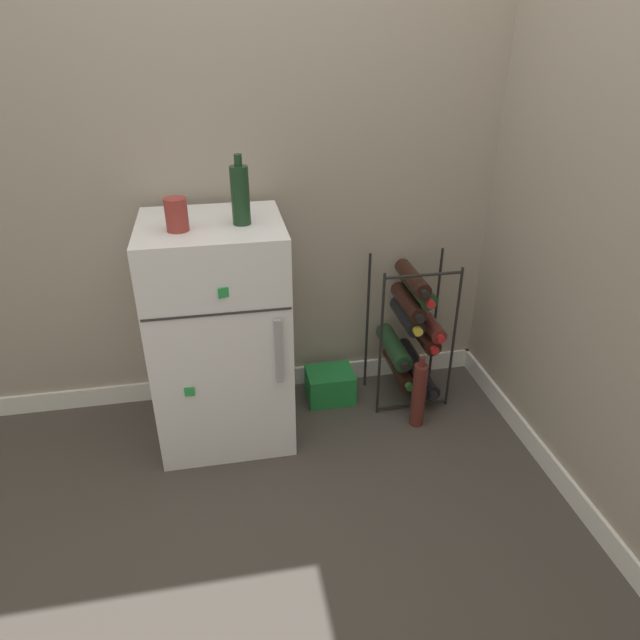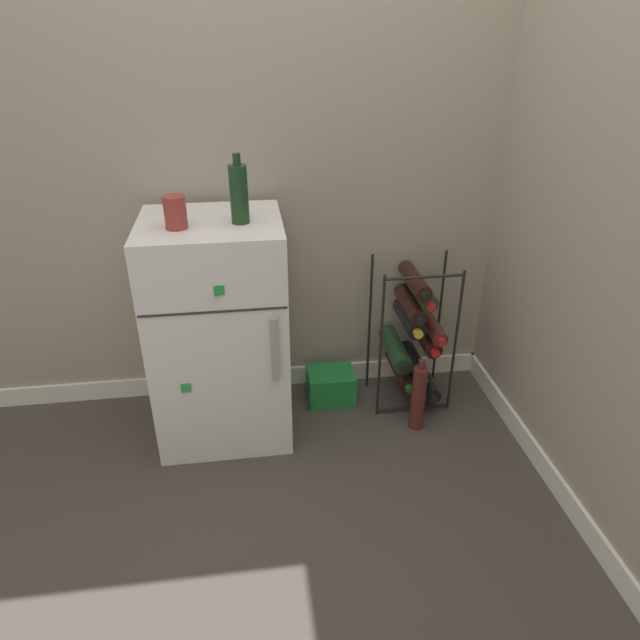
{
  "view_description": "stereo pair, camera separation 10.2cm",
  "coord_description": "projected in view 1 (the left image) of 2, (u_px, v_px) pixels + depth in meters",
  "views": [
    {
      "loc": [
        -0.39,
        -1.76,
        1.58
      ],
      "look_at": [
        -0.01,
        0.29,
        0.46
      ],
      "focal_mm": 32.0,
      "sensor_mm": 36.0,
      "label": 1
    },
    {
      "loc": [
        -0.29,
        -1.77,
        1.58
      ],
      "look_at": [
        -0.01,
        0.29,
        0.46
      ],
      "focal_mm": 32.0,
      "sensor_mm": 36.0,
      "label": 2
    }
  ],
  "objects": [
    {
      "name": "loose_bottle_floor",
      "position": [
        419.0,
        395.0,
        2.42
      ],
      "size": [
        0.06,
        0.06,
        0.34
      ],
      "color": "#56231E",
      "rests_on": "ground_plane"
    },
    {
      "name": "wall_back",
      "position": [
        309.0,
        113.0,
        2.23
      ],
      "size": [
        6.6,
        0.07,
        2.5
      ],
      "color": "#9E9384",
      "rests_on": "ground_plane"
    },
    {
      "name": "wine_rack",
      "position": [
        412.0,
        333.0,
        2.53
      ],
      "size": [
        0.34,
        0.33,
        0.68
      ],
      "color": "black",
      "rests_on": "ground_plane"
    },
    {
      "name": "soda_box",
      "position": [
        330.0,
        385.0,
        2.63
      ],
      "size": [
        0.21,
        0.17,
        0.14
      ],
      "color": "#1E7F38",
      "rests_on": "ground_plane"
    },
    {
      "name": "fridge_top_cup",
      "position": [
        176.0,
        215.0,
        1.94
      ],
      "size": [
        0.08,
        0.08,
        0.11
      ],
      "color": "maroon",
      "rests_on": "mini_fridge"
    },
    {
      "name": "fridge_top_bottle",
      "position": [
        240.0,
        194.0,
        1.98
      ],
      "size": [
        0.06,
        0.06,
        0.24
      ],
      "color": "#19381E",
      "rests_on": "mini_fridge"
    },
    {
      "name": "ground_plane",
      "position": [
        335.0,
        452.0,
        2.33
      ],
      "size": [
        14.0,
        14.0,
        0.0
      ],
      "primitive_type": "plane",
      "color": "#423D38"
    },
    {
      "name": "mini_fridge",
      "position": [
        220.0,
        334.0,
        2.26
      ],
      "size": [
        0.52,
        0.5,
        0.92
      ],
      "color": "white",
      "rests_on": "ground_plane"
    }
  ]
}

